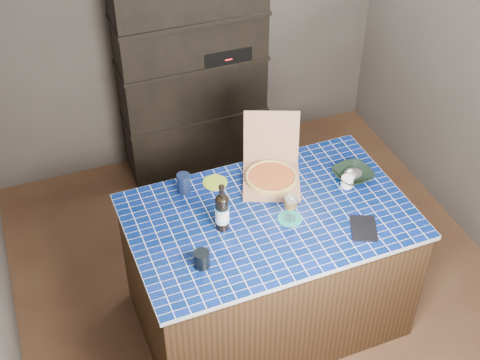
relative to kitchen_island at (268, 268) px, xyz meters
name	(u,v)px	position (x,y,z in m)	size (l,w,h in m)	color
room	(262,145)	(0.08, 0.33, 0.77)	(3.50, 3.50, 3.50)	brown
shelving_unit	(193,75)	(0.08, 1.86, 0.42)	(1.20, 0.41, 1.80)	black
kitchen_island	(268,268)	(0.00, 0.00, 0.00)	(1.78, 1.15, 0.96)	#472C1C
pizza_box	(271,175)	(0.13, 0.30, 0.54)	(0.50, 0.55, 0.40)	#A87B56
mead_bottle	(222,212)	(-0.31, 0.00, 0.61)	(0.09, 0.09, 0.33)	black
teal_trivet	(290,219)	(0.10, -0.08, 0.48)	(0.15, 0.15, 0.01)	#188073
wine_glass	(291,202)	(0.10, -0.08, 0.62)	(0.09, 0.09, 0.20)	white
tumbler	(202,259)	(-0.53, -0.26, 0.53)	(0.09, 0.09, 0.10)	black
dvd_case	(364,228)	(0.48, -0.32, 0.49)	(0.15, 0.21, 0.02)	black
bowl	(353,175)	(0.65, 0.13, 0.51)	(0.25, 0.25, 0.06)	black
foil_contents	(353,174)	(0.65, 0.13, 0.52)	(0.13, 0.11, 0.06)	silver
white_jar	(347,182)	(0.58, 0.08, 0.51)	(0.08, 0.08, 0.07)	white
navy_cup	(184,183)	(-0.43, 0.40, 0.55)	(0.09, 0.09, 0.14)	#0E1834
green_trivet	(215,183)	(-0.22, 0.41, 0.48)	(0.16, 0.16, 0.01)	#8DB025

